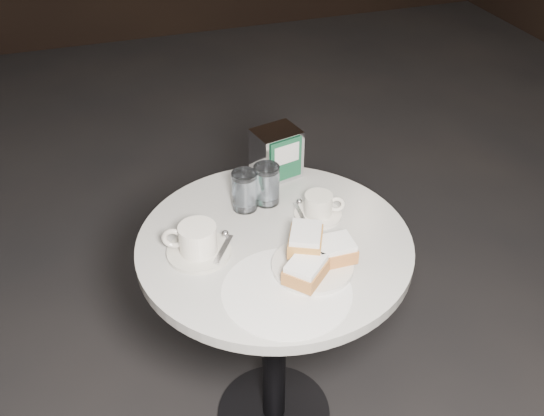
{
  "coord_description": "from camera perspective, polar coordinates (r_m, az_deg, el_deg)",
  "views": [
    {
      "loc": [
        -0.38,
        -1.12,
        1.72
      ],
      "look_at": [
        0.0,
        0.02,
        0.83
      ],
      "focal_mm": 40.0,
      "sensor_mm": 36.0,
      "label": 1
    }
  ],
  "objects": [
    {
      "name": "coffee_cup_left",
      "position": [
        1.48,
        -7.03,
        -3.2
      ],
      "size": [
        0.2,
        0.2,
        0.08
      ],
      "rotation": [
        0.0,
        0.0,
        -0.34
      ],
      "color": "beige",
      "rests_on": "cafe_table"
    },
    {
      "name": "water_glass_right",
      "position": [
        1.63,
        -0.51,
        2.19
      ],
      "size": [
        0.08,
        0.08,
        0.11
      ],
      "rotation": [
        0.0,
        0.0,
        0.13
      ],
      "color": "white",
      "rests_on": "cafe_table"
    },
    {
      "name": "napkin_dispenser",
      "position": [
        1.74,
        0.43,
        5.16
      ],
      "size": [
        0.14,
        0.13,
        0.15
      ],
      "rotation": [
        0.0,
        0.0,
        0.22
      ],
      "color": "silver",
      "rests_on": "cafe_table"
    },
    {
      "name": "cafe_table",
      "position": [
        1.67,
        0.22,
        -8.25
      ],
      "size": [
        0.7,
        0.7,
        0.74
      ],
      "color": "black",
      "rests_on": "ground"
    },
    {
      "name": "coffee_cup_right",
      "position": [
        1.6,
        4.42,
        0.1
      ],
      "size": [
        0.16,
        0.16,
        0.07
      ],
      "rotation": [
        0.0,
        0.0,
        -0.33
      ],
      "color": "white",
      "rests_on": "cafe_table"
    },
    {
      "name": "water_glass_left",
      "position": [
        1.61,
        -2.6,
        1.59
      ],
      "size": [
        0.08,
        0.08,
        0.11
      ],
      "rotation": [
        0.0,
        0.0,
        0.2
      ],
      "color": "silver",
      "rests_on": "cafe_table"
    },
    {
      "name": "sugar_spill",
      "position": [
        1.4,
        1.4,
        -7.8
      ],
      "size": [
        0.4,
        0.4,
        0.0
      ],
      "primitive_type": "cylinder",
      "rotation": [
        0.0,
        0.0,
        -0.42
      ],
      "color": "white",
      "rests_on": "cafe_table"
    },
    {
      "name": "beignet_plate",
      "position": [
        1.43,
        4.0,
        -4.65
      ],
      "size": [
        0.26,
        0.26,
        0.1
      ],
      "rotation": [
        0.0,
        0.0,
        0.42
      ],
      "color": "silver",
      "rests_on": "cafe_table"
    },
    {
      "name": "ground",
      "position": [
        2.09,
        0.18,
        -18.99
      ],
      "size": [
        7.0,
        7.0,
        0.0
      ],
      "primitive_type": "plane",
      "color": "black",
      "rests_on": "ground"
    }
  ]
}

